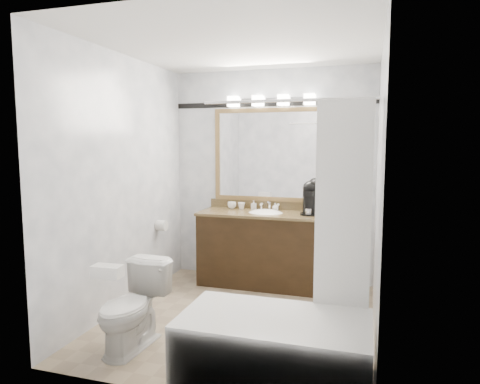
{
  "coord_description": "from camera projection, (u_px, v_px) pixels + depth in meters",
  "views": [
    {
      "loc": [
        1.13,
        -3.69,
        1.64
      ],
      "look_at": [
        -0.1,
        0.35,
        1.16
      ],
      "focal_mm": 32.0,
      "sensor_mm": 36.0,
      "label": 1
    }
  ],
  "objects": [
    {
      "name": "cup_left",
      "position": [
        232.0,
        205.0,
        5.19
      ],
      "size": [
        0.13,
        0.13,
        0.08
      ],
      "primitive_type": "imported",
      "rotation": [
        0.0,
        0.0,
        -0.25
      ],
      "color": "white",
      "rests_on": "vanity"
    },
    {
      "name": "toilet",
      "position": [
        132.0,
        307.0,
        3.4
      ],
      "size": [
        0.43,
        0.7,
        0.68
      ],
      "primitive_type": "imported",
      "rotation": [
        0.0,
        0.0,
        -0.07
      ],
      "color": "white",
      "rests_on": "ground"
    },
    {
      "name": "room",
      "position": [
        240.0,
        186.0,
        3.87
      ],
      "size": [
        2.42,
        2.62,
        2.52
      ],
      "color": "gray",
      "rests_on": "ground"
    },
    {
      "name": "accent_stripe",
      "position": [
        272.0,
        104.0,
        5.01
      ],
      "size": [
        2.4,
        0.01,
        0.06
      ],
      "primitive_type": "cube",
      "color": "black",
      "rests_on": "room"
    },
    {
      "name": "coffee_maker",
      "position": [
        310.0,
        197.0,
        4.75
      ],
      "size": [
        0.19,
        0.25,
        0.37
      ],
      "rotation": [
        0.0,
        0.0,
        -0.05
      ],
      "color": "black",
      "rests_on": "vanity"
    },
    {
      "name": "cup_right",
      "position": [
        241.0,
        206.0,
        5.14
      ],
      "size": [
        0.09,
        0.09,
        0.08
      ],
      "primitive_type": "imported",
      "rotation": [
        0.0,
        0.0,
        0.01
      ],
      "color": "white",
      "rests_on": "vanity"
    },
    {
      "name": "vanity",
      "position": [
        265.0,
        247.0,
        4.93
      ],
      "size": [
        1.53,
        0.58,
        0.97
      ],
      "color": "black",
      "rests_on": "ground"
    },
    {
      "name": "vanity_light_bar",
      "position": [
        271.0,
        100.0,
        4.94
      ],
      "size": [
        1.02,
        0.14,
        0.12
      ],
      "color": "silver",
      "rests_on": "room"
    },
    {
      "name": "mirror",
      "position": [
        271.0,
        155.0,
        5.06
      ],
      "size": [
        1.4,
        0.04,
        1.1
      ],
      "color": "olive",
      "rests_on": "room"
    },
    {
      "name": "soap_bottle_b",
      "position": [
        275.0,
        207.0,
        5.04
      ],
      "size": [
        0.08,
        0.08,
        0.09
      ],
      "primitive_type": "imported",
      "rotation": [
        0.0,
        0.0,
        0.18
      ],
      "color": "white",
      "rests_on": "vanity"
    },
    {
      "name": "soap_bottle_a",
      "position": [
        254.0,
        205.0,
        5.11
      ],
      "size": [
        0.06,
        0.06,
        0.11
      ],
      "primitive_type": "imported",
      "rotation": [
        0.0,
        0.0,
        -0.26
      ],
      "color": "white",
      "rests_on": "vanity"
    },
    {
      "name": "soap_bar",
      "position": [
        269.0,
        210.0,
        4.99
      ],
      "size": [
        0.07,
        0.04,
        0.02
      ],
      "primitive_type": "cube",
      "rotation": [
        0.0,
        0.0,
        0.02
      ],
      "color": "beige",
      "rests_on": "vanity"
    },
    {
      "name": "tp_roll",
      "position": [
        162.0,
        226.0,
        4.9
      ],
      "size": [
        0.11,
        0.12,
        0.12
      ],
      "primitive_type": "cylinder",
      "rotation": [
        0.0,
        1.57,
        0.0
      ],
      "color": "white",
      "rests_on": "room"
    },
    {
      "name": "bathtub",
      "position": [
        278.0,
        340.0,
        2.97
      ],
      "size": [
        1.3,
        0.75,
        1.96
      ],
      "color": "white",
      "rests_on": "ground"
    },
    {
      "name": "tissue_box",
      "position": [
        107.0,
        271.0,
        3.06
      ],
      "size": [
        0.22,
        0.13,
        0.09
      ],
      "primitive_type": "cube",
      "rotation": [
        0.0,
        0.0,
        0.07
      ],
      "color": "white",
      "rests_on": "toilet"
    }
  ]
}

